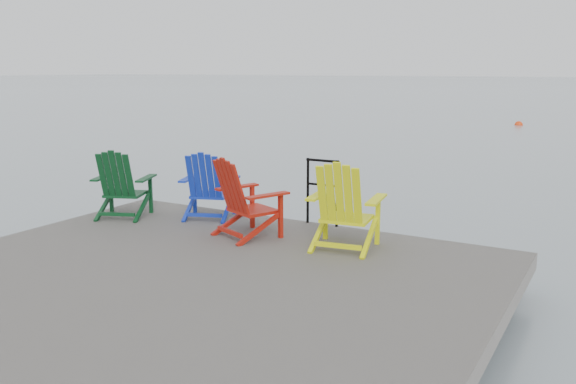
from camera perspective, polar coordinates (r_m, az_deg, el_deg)
The scene contains 8 objects.
ground at distance 6.64m, azimuth -8.50°, elevation -11.59°, with size 400.00×400.00×0.00m, color gray.
dock at distance 6.51m, azimuth -8.59°, elevation -8.78°, with size 6.00×5.00×1.40m.
handrail at distance 8.20m, azimuth 3.23°, elevation 0.61°, with size 0.48×0.04×0.90m.
chair_green at distance 8.92m, azimuth -15.32°, elevation 0.75°, with size 0.94×0.90×0.97m.
chair_blue at distance 8.63m, azimuth -7.51°, elevation 0.65°, with size 0.91×0.87×0.95m.
chair_red at distance 7.62m, azimuth -4.10°, elevation -0.53°, with size 0.97×0.93×1.00m.
chair_yellow at distance 7.10m, azimuth 5.26°, elevation -1.26°, with size 0.91×0.86×1.04m.
buoy_b at distance 30.35m, azimuth 20.77°, elevation 5.87°, with size 0.38×0.38×0.38m, color #EB390D.
Camera 1 is at (3.81, -4.78, 2.59)m, focal length 38.00 mm.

